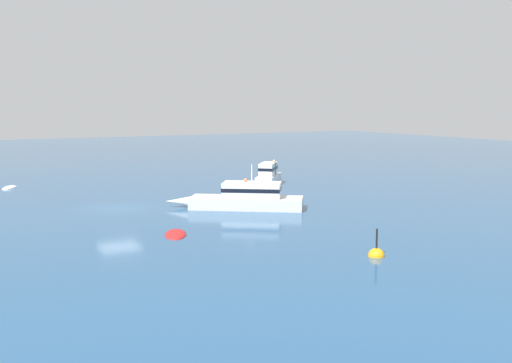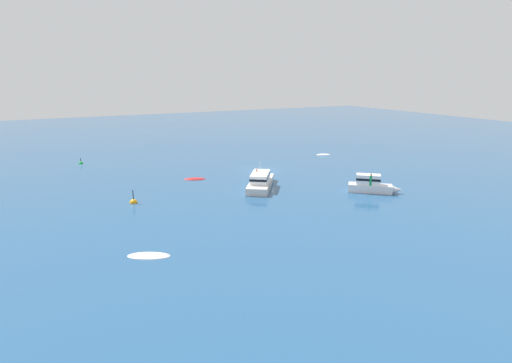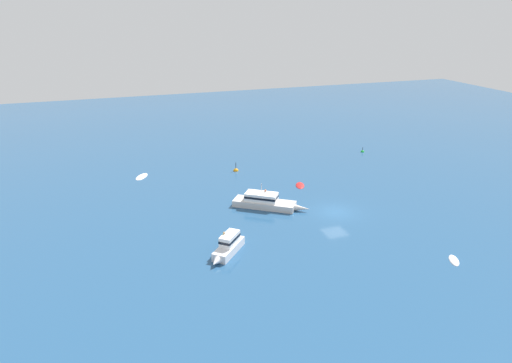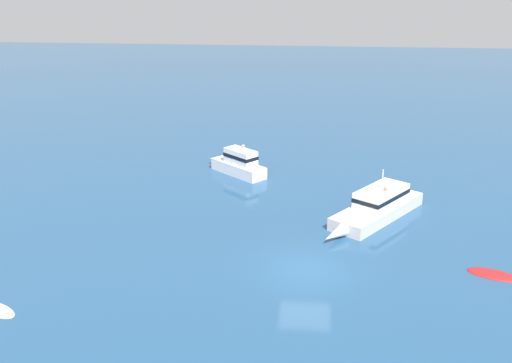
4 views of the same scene
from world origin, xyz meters
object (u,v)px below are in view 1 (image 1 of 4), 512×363
object	(u,v)px
cabin_cruiser	(269,175)
dinghy	(10,188)
cabin_cruiser_1	(245,198)
channel_buoy	(376,256)
tender	(176,235)

from	to	relation	value
cabin_cruiser	dinghy	distance (m)	20.34
dinghy	cabin_cruiser_1	bearing A→B (deg)	63.36
cabin_cruiser_1	channel_buoy	xyz separation A→B (m)	(-0.52, -13.08, -0.67)
cabin_cruiser	channel_buoy	distance (m)	23.23
cabin_cruiser	channel_buoy	size ratio (longest dim) A/B	2.99
cabin_cruiser	channel_buoy	bearing A→B (deg)	-157.22
cabin_cruiser_1	dinghy	size ratio (longest dim) A/B	3.61
tender	dinghy	distance (m)	22.43
cabin_cruiser_1	tender	bearing A→B (deg)	72.53
tender	cabin_cruiser	world-z (taller)	cabin_cruiser
tender	channel_buoy	xyz separation A→B (m)	(6.01, -8.15, 0.01)
tender	dinghy	size ratio (longest dim) A/B	1.21
tender	cabin_cruiser_1	bearing A→B (deg)	148.90
tender	channel_buoy	bearing A→B (deg)	58.30
cabin_cruiser_1	channel_buoy	world-z (taller)	cabin_cruiser_1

